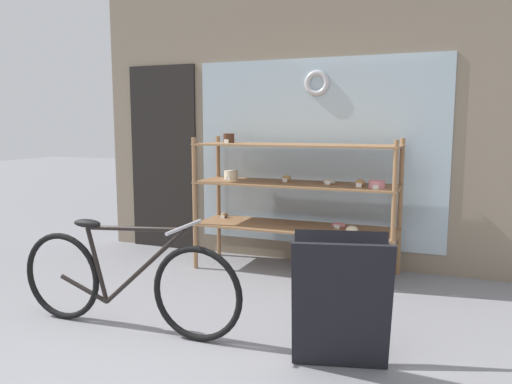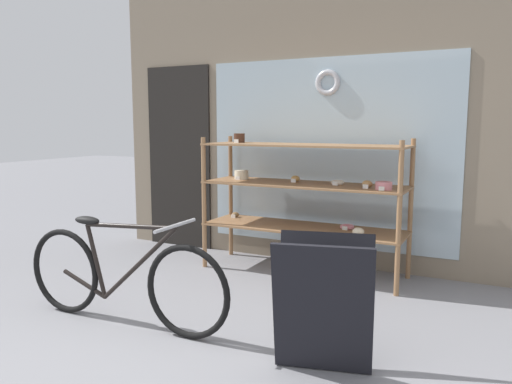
% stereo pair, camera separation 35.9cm
% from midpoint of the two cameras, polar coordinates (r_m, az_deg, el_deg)
% --- Properties ---
extents(ground_plane, '(30.00, 30.00, 0.00)m').
position_cam_midpoint_polar(ground_plane, '(3.09, -15.25, -20.42)').
color(ground_plane, gray).
extents(storefront_facade, '(4.60, 0.13, 3.89)m').
position_cam_midpoint_polar(storefront_facade, '(5.25, 2.53, 12.48)').
color(storefront_facade, gray).
rests_on(storefront_facade, ground_plane).
extents(display_case, '(1.96, 0.58, 1.35)m').
position_cam_midpoint_polar(display_case, '(4.82, 2.40, 0.46)').
color(display_case, '#8E6642').
rests_on(display_case, ground_plane).
extents(bicycle, '(1.77, 0.46, 0.79)m').
position_cam_midpoint_polar(bicycle, '(3.71, -17.53, -9.70)').
color(bicycle, black).
rests_on(bicycle, ground_plane).
extents(sandwich_board, '(0.64, 0.51, 0.79)m').
position_cam_midpoint_polar(sandwich_board, '(3.02, 6.24, -12.44)').
color(sandwich_board, black).
rests_on(sandwich_board, ground_plane).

